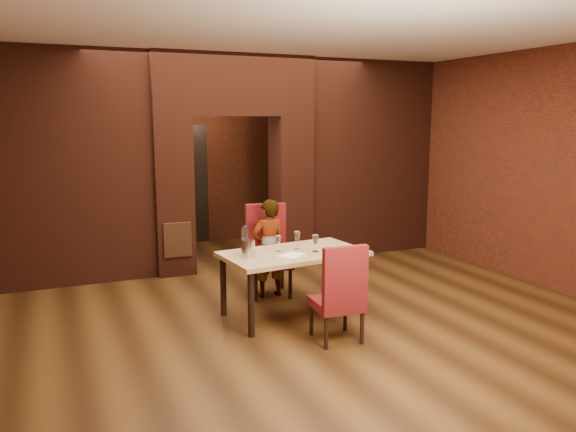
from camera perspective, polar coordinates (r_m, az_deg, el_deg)
name	(u,v)px	position (r m, az deg, el deg)	size (l,w,h in m)	color
floor	(285,304)	(7.05, -0.27, -8.89)	(8.00, 8.00, 0.00)	#4A2D12
ceiling	(285,36)	(6.73, -0.29, 17.84)	(7.00, 8.00, 0.04)	silver
wall_back	(200,155)	(10.49, -8.95, 6.12)	(7.00, 0.04, 3.20)	maroon
wall_front	(572,243)	(3.45, 26.90, -2.42)	(7.00, 0.04, 3.20)	maroon
wall_right	(509,166)	(8.69, 21.53, 4.79)	(0.04, 8.00, 3.20)	maroon
pillar_left	(172,196)	(8.38, -11.71, 2.01)	(0.55, 0.55, 2.30)	maroon
pillar_right	(291,189)	(8.95, 0.28, 2.72)	(0.55, 0.55, 2.30)	maroon
lintel	(232,85)	(8.56, -5.70, 13.07)	(2.45, 0.55, 0.90)	maroon
wing_wall_left	(66,169)	(8.17, -21.59, 4.50)	(2.27, 0.35, 3.20)	maroon
wing_wall_right	(368,159)	(9.56, 8.10, 5.79)	(2.27, 0.35, 3.20)	maroon
vent_panel	(178,240)	(8.20, -11.14, -2.40)	(0.40, 0.03, 0.50)	#A85830
rear_door	(180,186)	(10.39, -10.93, 2.98)	(0.90, 0.08, 2.10)	black
rear_door_frame	(180,187)	(10.35, -10.88, 2.96)	(1.02, 0.04, 2.22)	black
dining_table	(293,283)	(6.57, 0.56, -6.84)	(1.61, 0.91, 0.75)	tan
chair_far	(269,251)	(7.24, -1.91, -3.57)	(0.53, 0.53, 1.17)	maroon
chair_near	(337,291)	(5.83, 4.96, -7.65)	(0.47, 0.47, 1.04)	maroon
person_seated	(269,248)	(7.18, -1.99, -3.29)	(0.46, 0.30, 1.27)	silver
wine_glass_a	(279,244)	(6.46, -0.96, -2.81)	(0.08, 0.08, 0.19)	silver
wine_glass_b	(297,240)	(6.57, 0.95, -2.49)	(0.09, 0.09, 0.21)	silver
wine_glass_c	(315,243)	(6.46, 2.80, -2.78)	(0.08, 0.08, 0.19)	white
tasting_sheet	(292,255)	(6.31, 0.39, -3.98)	(0.29, 0.21, 0.00)	white
wine_bucket	(248,248)	(6.24, -4.09, -3.28)	(0.16, 0.16, 0.19)	#AFB0B6
water_bottle	(245,239)	(6.40, -4.40, -2.36)	(0.07, 0.07, 0.32)	white
potted_plant	(334,270)	(7.80, 4.73, -5.52)	(0.36, 0.31, 0.40)	#266922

